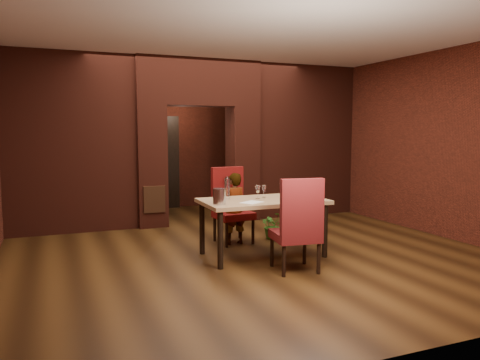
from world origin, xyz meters
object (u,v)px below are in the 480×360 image
object	(u,v)px
wine_glass_b	(264,191)
wine_glass_c	(282,191)
dining_table	(263,228)
chair_far	(234,206)
wine_glass_a	(258,192)
potted_plant	(273,225)
chair_near	(295,224)
person_seated	(234,209)
wine_bucket	(219,196)
water_bottle	(227,188)

from	to	relation	value
wine_glass_b	wine_glass_c	size ratio (longest dim) A/B	0.81
dining_table	chair_far	world-z (taller)	chair_far
wine_glass_a	wine_glass_b	size ratio (longest dim) A/B	1.09
chair_far	potted_plant	bearing A→B (deg)	-4.25
chair_near	person_seated	bearing A→B (deg)	-74.63
chair_near	wine_glass_c	world-z (taller)	chair_near
wine_glass_a	wine_bucket	world-z (taller)	wine_bucket
chair_far	wine_glass_c	size ratio (longest dim) A/B	5.42
chair_near	potted_plant	distance (m)	1.84
chair_near	wine_glass_a	distance (m)	0.94
person_seated	wine_glass_c	size ratio (longest dim) A/B	5.10
water_bottle	potted_plant	xyz separation A→B (m)	(1.10, 0.72, -0.76)
dining_table	wine_bucket	distance (m)	0.93
person_seated	wine_glass_c	world-z (taller)	person_seated
wine_glass_a	potted_plant	size ratio (longest dim) A/B	0.43
chair_far	wine_glass_c	distance (m)	1.08
wine_glass_c	water_bottle	distance (m)	0.81
chair_far	wine_bucket	xyz separation A→B (m)	(-0.64, -1.10, 0.33)
dining_table	wine_glass_c	world-z (taller)	wine_glass_c
chair_far	wine_glass_a	distance (m)	0.90
wine_glass_b	chair_far	bearing A→B (deg)	104.77
dining_table	chair_near	bearing A→B (deg)	-83.70
chair_far	wine_glass_b	size ratio (longest dim) A/B	6.67
wine_glass_c	potted_plant	size ratio (longest dim) A/B	0.49
wine_glass_a	water_bottle	xyz separation A→B (m)	(-0.43, 0.12, 0.07)
wine_glass_a	person_seated	bearing A→B (deg)	96.17
water_bottle	wine_glass_c	bearing A→B (deg)	-16.19
wine_glass_c	wine_bucket	size ratio (longest dim) A/B	1.05
water_bottle	potted_plant	world-z (taller)	water_bottle
wine_glass_b	chair_near	bearing A→B (deg)	-90.64
person_seated	water_bottle	bearing A→B (deg)	54.55
wine_bucket	water_bottle	size ratio (longest dim) A/B	0.65
chair_far	water_bottle	distance (m)	0.90
chair_far	chair_near	bearing A→B (deg)	-88.50
chair_near	wine_glass_c	bearing A→B (deg)	-97.72
dining_table	chair_near	xyz separation A→B (m)	(0.08, -0.82, 0.20)
chair_far	wine_glass_b	bearing A→B (deg)	-79.84
potted_plant	wine_glass_b	bearing A→B (deg)	-124.99
dining_table	wine_glass_a	size ratio (longest dim) A/B	8.84
wine_glass_c	wine_bucket	bearing A→B (deg)	-171.41
wine_glass_c	potted_plant	distance (m)	1.23
wine_bucket	wine_glass_c	bearing A→B (deg)	8.59
wine_glass_a	potted_plant	distance (m)	1.28
wine_glass_b	wine_bucket	distance (m)	0.91
chair_far	wine_bucket	size ratio (longest dim) A/B	5.67
wine_glass_b	water_bottle	bearing A→B (deg)	177.72
dining_table	wine_bucket	xyz separation A→B (m)	(-0.74, -0.20, 0.52)
dining_table	wine_glass_c	xyz separation A→B (m)	(0.29, -0.04, 0.53)
wine_glass_a	wine_glass_c	xyz separation A→B (m)	(0.35, -0.10, 0.01)
chair_near	wine_glass_c	size ratio (longest dim) A/B	5.44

